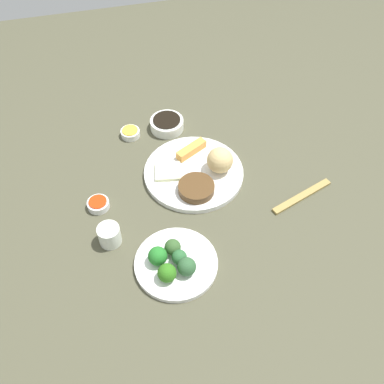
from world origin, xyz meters
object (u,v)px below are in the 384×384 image
chopsticks_pair (302,196)px  sauce_ramekin_sweet_and_sour (98,205)px  sauce_ramekin_hot_mustard (130,133)px  teacup (109,235)px  broccoli_plate (176,264)px  soy_sauce_bowl (167,124)px  main_plate (194,173)px

chopsticks_pair → sauce_ramekin_sweet_and_sour: bearing=79.2°
sauce_ramekin_hot_mustard → teacup: size_ratio=1.04×
broccoli_plate → teacup: (0.11, 0.15, 0.02)m
soy_sauce_bowl → chopsticks_pair: soy_sauce_bowl is taller
sauce_ramekin_sweet_and_sour → chopsticks_pair: sauce_ramekin_sweet_and_sour is taller
broccoli_plate → chopsticks_pair: (0.13, -0.40, -0.00)m
sauce_ramekin_sweet_and_sour → chopsticks_pair: (-0.11, -0.56, -0.01)m
main_plate → sauce_ramekin_hot_mustard: sauce_ramekin_hot_mustard is taller
broccoli_plate → soy_sauce_bowl: size_ratio=1.96×
sauce_ramekin_sweet_and_sour → main_plate: bearing=-79.6°
teacup → sauce_ramekin_sweet_and_sour: bearing=8.1°
teacup → soy_sauce_bowl: bearing=-31.2°
sauce_ramekin_sweet_and_sour → teacup: size_ratio=1.04×
broccoli_plate → sauce_ramekin_sweet_and_sour: sauce_ramekin_sweet_and_sour is taller
main_plate → soy_sauce_bowl: (0.22, 0.03, 0.01)m
main_plate → teacup: bearing=122.7°
broccoli_plate → chopsticks_pair: bearing=-72.4°
sauce_ramekin_hot_mustard → sauce_ramekin_sweet_and_sour: 0.30m
sauce_ramekin_hot_mustard → chopsticks_pair: 0.57m
soy_sauce_bowl → sauce_ramekin_sweet_and_sour: (-0.27, 0.25, -0.01)m
teacup → chopsticks_pair: bearing=-88.6°
chopsticks_pair → soy_sauce_bowl: bearing=39.3°
sauce_ramekin_hot_mustard → chopsticks_pair: sauce_ramekin_hot_mustard is taller
sauce_ramekin_sweet_and_sour → soy_sauce_bowl: bearing=-43.1°
sauce_ramekin_sweet_and_sour → chopsticks_pair: size_ratio=0.30×
sauce_ramekin_hot_mustard → sauce_ramekin_sweet_and_sour: bearing=153.4°
sauce_ramekin_hot_mustard → teacup: bearing=163.3°
main_plate → chopsticks_pair: (-0.16, -0.28, -0.00)m
broccoli_plate → sauce_ramekin_hot_mustard: bearing=3.9°
teacup → main_plate: bearing=-57.3°
soy_sauce_bowl → sauce_ramekin_hot_mustard: bearing=92.3°
soy_sauce_bowl → chopsticks_pair: 0.49m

